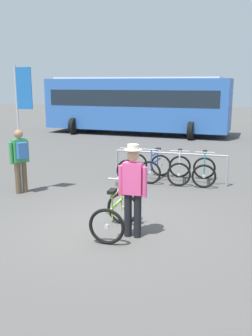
{
  "coord_description": "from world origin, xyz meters",
  "views": [
    {
      "loc": [
        1.98,
        -6.72,
        2.78
      ],
      "look_at": [
        0.09,
        0.94,
        1.0
      ],
      "focal_mm": 40.45,
      "sensor_mm": 36.0,
      "label": 1
    }
  ],
  "objects_px": {
    "racked_bike_blue": "(155,168)",
    "racked_bike_white": "(179,169)",
    "racked_bike_black": "(132,166)",
    "banner_flag": "(22,106)",
    "racked_bike_teal": "(204,171)",
    "featured_bicycle": "(117,209)",
    "person_with_featured_bike": "(133,187)",
    "bus_distant": "(137,102)",
    "pedestrian_with_backpack": "(20,157)"
  },
  "relations": [
    {
      "from": "featured_bicycle",
      "to": "racked_bike_black",
      "type": "bearing_deg",
      "value": 98.81
    },
    {
      "from": "racked_bike_white",
      "to": "pedestrian_with_backpack",
      "type": "bearing_deg",
      "value": -150.89
    },
    {
      "from": "racked_bike_blue",
      "to": "person_with_featured_bike",
      "type": "xyz_separation_m",
      "value": [
        0.29,
        -4.26,
        0.58
      ]
    },
    {
      "from": "racked_bike_black",
      "to": "banner_flag",
      "type": "bearing_deg",
      "value": -136.6
    },
    {
      "from": "racked_bike_black",
      "to": "racked_bike_white",
      "type": "bearing_deg",
      "value": -3.16
    },
    {
      "from": "racked_bike_black",
      "to": "racked_bike_teal",
      "type": "height_order",
      "value": "same"
    },
    {
      "from": "racked_bike_black",
      "to": "featured_bicycle",
      "type": "distance_m",
      "value": 4.19
    },
    {
      "from": "racked_bike_teal",
      "to": "bus_distant",
      "type": "distance_m",
      "value": 10.88
    },
    {
      "from": "person_with_featured_bike",
      "to": "banner_flag",
      "type": "xyz_separation_m",
      "value": [
        -3.29,
        2.12,
        1.28
      ]
    },
    {
      "from": "racked_bike_white",
      "to": "pedestrian_with_backpack",
      "type": "height_order",
      "value": "pedestrian_with_backpack"
    },
    {
      "from": "featured_bicycle",
      "to": "pedestrian_with_backpack",
      "type": "bearing_deg",
      "value": 147.61
    },
    {
      "from": "racked_bike_teal",
      "to": "person_with_featured_bike",
      "type": "bearing_deg",
      "value": -104.87
    },
    {
      "from": "racked_bike_blue",
      "to": "banner_flag",
      "type": "height_order",
      "value": "banner_flag"
    },
    {
      "from": "pedestrian_with_backpack",
      "to": "racked_bike_black",
      "type": "bearing_deg",
      "value": 42.32
    },
    {
      "from": "racked_bike_white",
      "to": "person_with_featured_bike",
      "type": "bearing_deg",
      "value": -95.56
    },
    {
      "from": "racked_bike_blue",
      "to": "pedestrian_with_backpack",
      "type": "distance_m",
      "value": 3.84
    },
    {
      "from": "person_with_featured_bike",
      "to": "banner_flag",
      "type": "relative_size",
      "value": 0.54
    },
    {
      "from": "featured_bicycle",
      "to": "bus_distant",
      "type": "height_order",
      "value": "bus_distant"
    },
    {
      "from": "bus_distant",
      "to": "racked_bike_black",
      "type": "bearing_deg",
      "value": -78.38
    },
    {
      "from": "racked_bike_blue",
      "to": "bus_distant",
      "type": "xyz_separation_m",
      "value": [
        -2.73,
        9.89,
        1.37
      ]
    },
    {
      "from": "person_with_featured_bike",
      "to": "racked_bike_blue",
      "type": "bearing_deg",
      "value": 93.88
    },
    {
      "from": "racked_bike_black",
      "to": "pedestrian_with_backpack",
      "type": "xyz_separation_m",
      "value": [
        -2.42,
        -2.2,
        0.57
      ]
    },
    {
      "from": "racked_bike_blue",
      "to": "featured_bicycle",
      "type": "bearing_deg",
      "value": -90.79
    },
    {
      "from": "pedestrian_with_backpack",
      "to": "bus_distant",
      "type": "xyz_separation_m",
      "value": [
        0.39,
        12.06,
        0.8
      ]
    },
    {
      "from": "featured_bicycle",
      "to": "racked_bike_blue",
      "type": "bearing_deg",
      "value": 89.21
    },
    {
      "from": "racked_bike_black",
      "to": "racked_bike_blue",
      "type": "bearing_deg",
      "value": -3.16
    },
    {
      "from": "racked_bike_teal",
      "to": "racked_bike_blue",
      "type": "bearing_deg",
      "value": 176.84
    },
    {
      "from": "racked_bike_teal",
      "to": "bus_distant",
      "type": "relative_size",
      "value": 0.11
    },
    {
      "from": "bus_distant",
      "to": "banner_flag",
      "type": "height_order",
      "value": "banner_flag"
    },
    {
      "from": "featured_bicycle",
      "to": "banner_flag",
      "type": "xyz_separation_m",
      "value": [
        -2.94,
        1.97,
        1.78
      ]
    },
    {
      "from": "racked_bike_blue",
      "to": "banner_flag",
      "type": "relative_size",
      "value": 0.37
    },
    {
      "from": "racked_bike_teal",
      "to": "banner_flag",
      "type": "relative_size",
      "value": 0.35
    },
    {
      "from": "racked_bike_black",
      "to": "pedestrian_with_backpack",
      "type": "relative_size",
      "value": 0.69
    },
    {
      "from": "racked_bike_teal",
      "to": "person_with_featured_bike",
      "type": "height_order",
      "value": "person_with_featured_bike"
    },
    {
      "from": "banner_flag",
      "to": "racked_bike_teal",
      "type": "bearing_deg",
      "value": 25.1
    },
    {
      "from": "person_with_featured_bike",
      "to": "bus_distant",
      "type": "relative_size",
      "value": 0.17
    },
    {
      "from": "bus_distant",
      "to": "person_with_featured_bike",
      "type": "bearing_deg",
      "value": -77.98
    },
    {
      "from": "racked_bike_white",
      "to": "racked_bike_teal",
      "type": "bearing_deg",
      "value": -3.16
    },
    {
      "from": "racked_bike_black",
      "to": "banner_flag",
      "type": "relative_size",
      "value": 0.35
    },
    {
      "from": "person_with_featured_bike",
      "to": "racked_bike_black",
      "type": "bearing_deg",
      "value": 102.94
    },
    {
      "from": "racked_bike_black",
      "to": "featured_bicycle",
      "type": "height_order",
      "value": "same"
    },
    {
      "from": "pedestrian_with_backpack",
      "to": "banner_flag",
      "type": "bearing_deg",
      "value": 12.39
    },
    {
      "from": "racked_bike_white",
      "to": "bus_distant",
      "type": "bearing_deg",
      "value": 109.03
    },
    {
      "from": "racked_bike_blue",
      "to": "racked_bike_white",
      "type": "bearing_deg",
      "value": -3.16
    },
    {
      "from": "banner_flag",
      "to": "featured_bicycle",
      "type": "bearing_deg",
      "value": -33.76
    },
    {
      "from": "featured_bicycle",
      "to": "bus_distant",
      "type": "bearing_deg",
      "value": 100.79
    },
    {
      "from": "racked_bike_white",
      "to": "featured_bicycle",
      "type": "relative_size",
      "value": 0.98
    },
    {
      "from": "racked_bike_white",
      "to": "banner_flag",
      "type": "xyz_separation_m",
      "value": [
        -3.7,
        -2.1,
        1.86
      ]
    },
    {
      "from": "racked_bike_white",
      "to": "featured_bicycle",
      "type": "distance_m",
      "value": 4.14
    },
    {
      "from": "pedestrian_with_backpack",
      "to": "bus_distant",
      "type": "relative_size",
      "value": 0.16
    }
  ]
}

